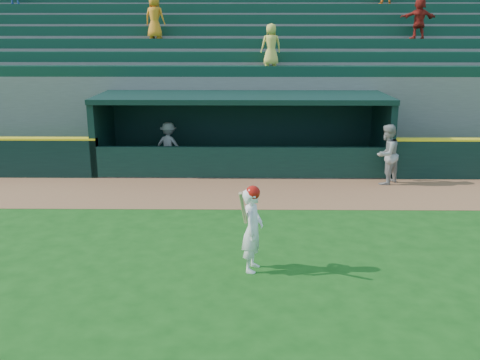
{
  "coord_description": "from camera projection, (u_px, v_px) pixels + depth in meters",
  "views": [
    {
      "loc": [
        0.14,
        -9.64,
        4.43
      ],
      "look_at": [
        0.0,
        1.6,
        1.3
      ],
      "focal_mm": 40.0,
      "sensor_mm": 36.0,
      "label": 1
    }
  ],
  "objects": [
    {
      "name": "batter_at_plate",
      "position": [
        253.0,
        228.0,
        10.08
      ],
      "size": [
        0.53,
        0.81,
        1.7
      ],
      "color": "white",
      "rests_on": "ground"
    },
    {
      "name": "stands",
      "position": [
        243.0,
        83.0,
        21.94
      ],
      "size": [
        34.5,
        6.25,
        7.5
      ],
      "color": "slate",
      "rests_on": "ground"
    },
    {
      "name": "dugout",
      "position": [
        242.0,
        127.0,
        17.82
      ],
      "size": [
        9.4,
        2.8,
        2.46
      ],
      "color": "slate",
      "rests_on": "ground"
    },
    {
      "name": "dugout_player_inside",
      "position": [
        169.0,
        145.0,
        17.83
      ],
      "size": [
        1.11,
        0.81,
        1.53
      ],
      "primitive_type": "imported",
      "rotation": [
        0.0,
        0.0,
        2.87
      ],
      "color": "#ABAAA5",
      "rests_on": "ground"
    },
    {
      "name": "warning_track",
      "position": [
        241.0,
        193.0,
        15.19
      ],
      "size": [
        40.0,
        3.0,
        0.01
      ],
      "primitive_type": "cube",
      "color": "#95603B",
      "rests_on": "ground"
    },
    {
      "name": "ground",
      "position": [
        239.0,
        266.0,
        10.47
      ],
      "size": [
        120.0,
        120.0,
        0.0
      ],
      "primitive_type": "plane",
      "color": "#164D13",
      "rests_on": "ground"
    },
    {
      "name": "dugout_player_front",
      "position": [
        387.0,
        154.0,
        15.88
      ],
      "size": [
        1.1,
        1.1,
        1.8
      ],
      "primitive_type": "imported",
      "rotation": [
        0.0,
        0.0,
        3.92
      ],
      "color": "#979792",
      "rests_on": "ground"
    }
  ]
}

